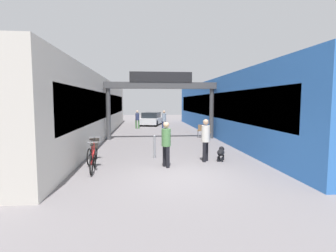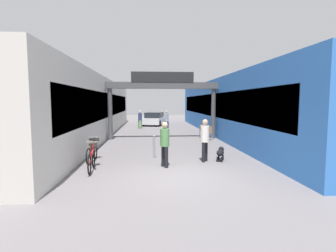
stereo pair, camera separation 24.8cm
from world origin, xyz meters
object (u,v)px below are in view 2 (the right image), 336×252
pedestrian_elderly_walking (140,118)px  bicycle_black_second (93,151)px  bicycle_red_nearest (92,158)px  pedestrian_companion (165,141)px  dog_on_leash (220,152)px  cafe_chair_wood_nearer (209,132)px  parked_car_white (155,119)px  pedestrian_with_dog (205,137)px  cafe_chair_wood_farther (203,130)px  pedestrian_carrying_crate (167,119)px  bollard_post_metal (154,146)px

pedestrian_elderly_walking → bicycle_black_second: bearing=-96.4°
bicycle_black_second → bicycle_red_nearest: bearing=-79.1°
pedestrian_companion → bicycle_black_second: pedestrian_companion is taller
pedestrian_elderly_walking → dog_on_leash: (3.73, -13.36, -0.58)m
cafe_chair_wood_nearer → parked_car_white: bearing=106.2°
pedestrian_with_dog → cafe_chair_wood_farther: size_ratio=1.93×
pedestrian_carrying_crate → parked_car_white: (-0.88, 5.28, -0.32)m
dog_on_leash → cafe_chair_wood_nearer: size_ratio=0.88×
bicycle_red_nearest → bicycle_black_second: size_ratio=1.00×
pedestrian_with_dog → cafe_chair_wood_farther: (1.35, 6.97, -0.45)m
dog_on_leash → bollard_post_metal: (-2.71, 0.70, 0.17)m
parked_car_white → pedestrian_with_dog: bearing=-84.3°
bicycle_black_second → cafe_chair_wood_farther: bearing=48.6°
parked_car_white → cafe_chair_wood_nearer: bearing=-73.8°
pedestrian_with_dog → bollard_post_metal: 2.24m
pedestrian_elderly_walking → bicycle_red_nearest: size_ratio=0.96×
bicycle_red_nearest → bollard_post_metal: (2.23, 1.82, 0.07)m
dog_on_leash → bicycle_red_nearest: size_ratio=0.46×
pedestrian_elderly_walking → parked_car_white: size_ratio=0.38×
dog_on_leash → pedestrian_elderly_walking: bearing=105.6°
bicycle_red_nearest → cafe_chair_wood_nearer: bicycle_red_nearest is taller
pedestrian_carrying_crate → dog_on_leash: (1.46, -11.40, -0.62)m
pedestrian_with_dog → cafe_chair_wood_nearer: 6.02m
pedestrian_with_dog → dog_on_leash: (0.68, 0.10, -0.64)m
dog_on_leash → cafe_chair_wood_nearer: cafe_chair_wood_nearer is taller
pedestrian_carrying_crate → bicycle_red_nearest: bearing=-105.6°
pedestrian_companion → bicycle_black_second: (-2.86, 1.08, -0.53)m
pedestrian_companion → bollard_post_metal: pedestrian_companion is taller
cafe_chair_wood_farther → pedestrian_elderly_walking: bearing=124.1°
cafe_chair_wood_farther → bicycle_red_nearest: bearing=-125.1°
pedestrian_with_dog → cafe_chair_wood_nearer: pedestrian_with_dog is taller
pedestrian_companion → pedestrian_elderly_walking: 14.30m
pedestrian_elderly_walking → bollard_post_metal: bearing=-85.4°
pedestrian_companion → bicycle_black_second: 3.10m
bicycle_black_second → pedestrian_with_dog: bearing=-3.9°
dog_on_leash → bicycle_red_nearest: bearing=-167.2°
bicycle_red_nearest → bicycle_black_second: 1.36m
pedestrian_carrying_crate → bicycle_black_second: (-3.75, -11.19, -0.53)m
bicycle_black_second → pedestrian_elderly_walking: bearing=83.6°
pedestrian_carrying_crate → pedestrian_companion: bearing=-94.2°
bollard_post_metal → cafe_chair_wood_farther: (3.38, 6.17, 0.03)m
pedestrian_with_dog → pedestrian_companion: (-1.67, -0.77, -0.02)m
pedestrian_companion → cafe_chair_wood_nearer: 7.33m
bicycle_red_nearest → bollard_post_metal: size_ratio=1.68×
cafe_chair_wood_farther → cafe_chair_wood_nearer: bearing=-81.5°
pedestrian_elderly_walking → parked_car_white: 3.61m
pedestrian_carrying_crate → parked_car_white: pedestrian_carrying_crate is taller
pedestrian_carrying_crate → parked_car_white: size_ratio=0.39×
pedestrian_elderly_walking → bicycle_red_nearest: bearing=-94.8°
cafe_chair_wood_nearer → pedestrian_with_dog: bearing=-104.6°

